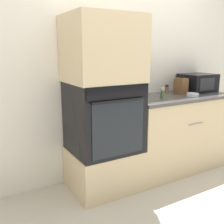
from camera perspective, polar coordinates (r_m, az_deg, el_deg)
ground_plane at (r=2.90m, az=7.47°, el=-16.63°), size 12.00×12.00×0.00m
wall_back at (r=3.04m, az=0.87°, el=9.70°), size 8.00×0.05×2.50m
oven_cabinet_base at (r=2.85m, az=-1.82°, el=-12.13°), size 0.69×0.60×0.43m
wall_oven at (r=2.66m, az=-1.87°, el=-1.02°), size 0.67×0.64×0.70m
oven_cabinet_upper at (r=2.58m, az=-2.02°, el=13.53°), size 0.69×0.60×0.63m
counter_unit at (r=3.33m, az=13.71°, el=-4.24°), size 1.35×0.63×0.92m
microwave at (r=3.59m, az=18.12°, el=6.09°), size 0.41×0.36×0.23m
knife_block at (r=3.35m, az=14.77°, el=5.55°), size 0.11×0.15×0.24m
bowl at (r=3.20m, az=17.18°, el=3.64°), size 0.14×0.14×0.04m
condiment_jar_near at (r=2.90m, az=4.25°, el=3.79°), size 0.05×0.05×0.09m
condiment_jar_mid at (r=2.99m, az=10.90°, el=4.08°), size 0.04×0.04×0.12m
condiment_jar_far at (r=3.33m, az=11.82°, el=4.89°), size 0.05×0.05×0.11m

